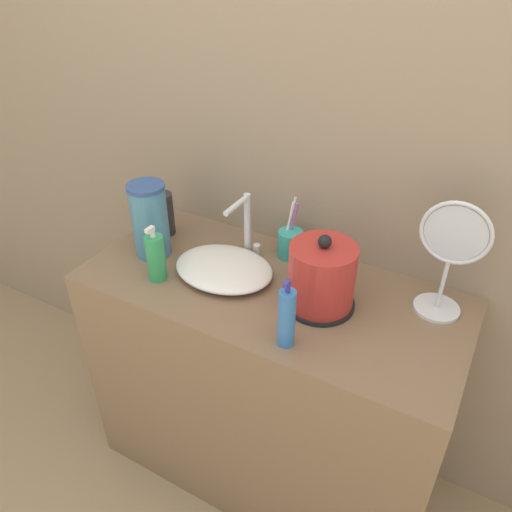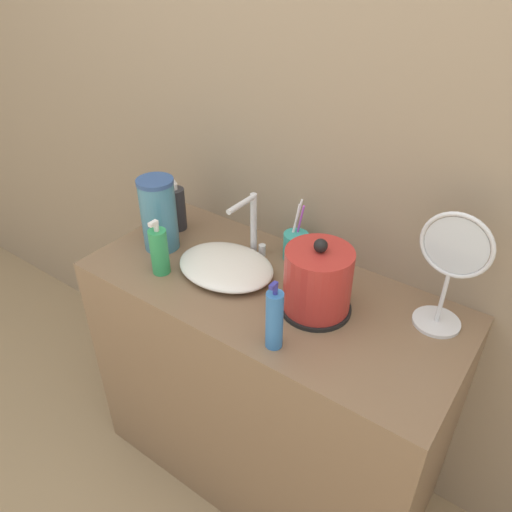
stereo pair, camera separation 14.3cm
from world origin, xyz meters
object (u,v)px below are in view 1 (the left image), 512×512
Objects in this scene: electric_kettle at (321,278)px; lotion_bottle at (287,318)px; toothbrush_cup at (290,243)px; water_pitcher at (150,220)px; shampoo_bottle at (164,213)px; mouthwash_bottle at (156,257)px; faucet at (246,223)px; vanity_mirror at (450,254)px.

electric_kettle reaches higher than lotion_bottle.
toothbrush_cup is 0.84× the size of water_pitcher.
shampoo_bottle is 0.14m from water_pitcher.
mouthwash_bottle is at bearing 172.17° from lotion_bottle.
shampoo_bottle is (-0.32, -0.02, -0.04)m from faucet.
shampoo_bottle is at bearing -169.56° from toothbrush_cup.
toothbrush_cup is at bearing 114.53° from lotion_bottle.
water_pitcher is at bearing -70.35° from shampoo_bottle.
faucet reaches higher than lotion_bottle.
shampoo_bottle is (-0.45, -0.08, 0.03)m from toothbrush_cup.
vanity_mirror reaches higher than toothbrush_cup.
electric_kettle is at bearing -21.19° from faucet.
mouthwash_bottle is at bearing -165.42° from electric_kettle.
shampoo_bottle is at bearing 109.65° from water_pitcher.
electric_kettle reaches higher than shampoo_bottle.
mouthwash_bottle is at bearing -161.16° from vanity_mirror.
faucet is 0.31m from mouthwash_bottle.
toothbrush_cup reaches higher than mouthwash_bottle.
lotion_bottle is 0.59× the size of vanity_mirror.
faucet is at bearing 55.20° from mouthwash_bottle.
vanity_mirror is at bearing 18.84° from mouthwash_bottle.
water_pitcher reaches higher than electric_kettle.
electric_kettle is 0.51m from mouthwash_bottle.
toothbrush_cup is (-0.19, 0.19, -0.04)m from electric_kettle.
vanity_mirror reaches higher than water_pitcher.
faucet is 1.04× the size of toothbrush_cup.
electric_kettle is 0.65m from shampoo_bottle.
lotion_bottle is (-0.01, -0.19, -0.01)m from electric_kettle.
water_pitcher reaches higher than shampoo_bottle.
faucet is 0.44m from lotion_bottle.
mouthwash_bottle is at bearing -124.80° from faucet.
mouthwash_bottle is (-0.30, -0.32, 0.03)m from toothbrush_cup.
electric_kettle is 0.94× the size of water_pitcher.
electric_kettle is 1.18× the size of shampoo_bottle.
vanity_mirror is at bearing 25.29° from electric_kettle.
electric_kettle is 0.19m from lotion_bottle.
toothbrush_cup is (0.13, 0.07, -0.07)m from faucet.
water_pitcher is at bearing -169.88° from vanity_mirror.
toothbrush_cup reaches higher than lotion_bottle.
electric_kettle is at bearing 85.93° from lotion_bottle.
faucet is 1.05× the size of lotion_bottle.
mouthwash_bottle is (0.15, -0.23, -0.00)m from shampoo_bottle.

